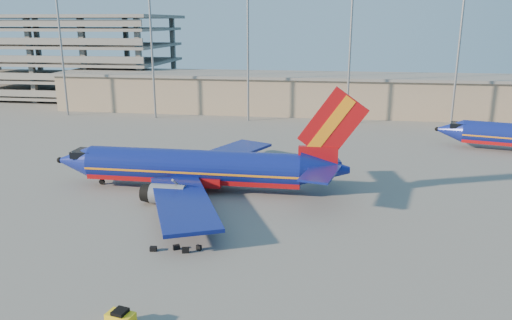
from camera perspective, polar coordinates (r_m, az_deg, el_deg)
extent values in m
plane|color=slate|center=(58.72, -3.72, -4.07)|extent=(220.00, 220.00, 0.00)
cube|color=#89715E|center=(113.06, 7.73, 7.41)|extent=(120.00, 15.00, 8.00)
cube|color=slate|center=(112.56, 7.81, 9.52)|extent=(122.00, 16.00, 0.60)
cube|color=slate|center=(149.14, -21.23, 7.28)|extent=(60.00, 30.00, 0.70)
cube|color=slate|center=(148.67, -21.39, 8.88)|extent=(60.00, 30.00, 0.70)
cube|color=slate|center=(148.32, -21.55, 10.48)|extent=(60.00, 30.00, 0.70)
cube|color=slate|center=(148.09, -21.71, 12.10)|extent=(60.00, 30.00, 0.70)
cube|color=slate|center=(147.98, -21.88, 13.71)|extent=(60.00, 30.00, 0.70)
cube|color=slate|center=(147.97, -22.00, 14.95)|extent=(62.00, 32.00, 0.80)
cube|color=slate|center=(159.61, -19.23, 11.38)|extent=(1.20, 1.20, 21.00)
cylinder|color=gray|center=(115.36, -21.34, 11.67)|extent=(0.44, 0.44, 28.00)
cylinder|color=gray|center=(106.84, -11.80, 12.16)|extent=(0.44, 0.44, 28.00)
cylinder|color=gray|center=(101.60, -0.92, 12.31)|extent=(0.44, 0.44, 28.00)
cylinder|color=gray|center=(100.15, 10.68, 12.01)|extent=(0.44, 0.44, 28.00)
cylinder|color=gray|center=(102.65, 22.12, 11.24)|extent=(0.44, 0.44, 28.00)
cylinder|color=navy|center=(60.39, -7.22, -0.71)|extent=(25.92, 4.06, 3.99)
cube|color=#AD0D11|center=(60.68, -7.18, -1.63)|extent=(25.92, 3.30, 1.40)
cube|color=orange|center=(60.47, -7.21, -0.95)|extent=(25.92, 4.10, 0.24)
cone|color=navy|center=(66.20, -19.98, -0.09)|extent=(4.54, 4.01, 3.99)
cube|color=black|center=(65.29, -18.98, 0.73)|extent=(2.60, 2.81, 0.86)
cone|color=navy|center=(57.98, 7.91, -1.03)|extent=(5.62, 4.01, 3.99)
cube|color=#AD0D11|center=(57.60, 7.11, 0.40)|extent=(4.54, 0.60, 2.38)
cube|color=#AD0D11|center=(56.72, 8.76, 4.02)|extent=(7.93, 0.36, 8.61)
cube|color=orange|center=(56.72, 8.54, 4.03)|extent=(5.27, 0.47, 6.76)
cube|color=navy|center=(61.36, 7.61, 0.48)|extent=(4.59, 7.43, 0.24)
cube|color=navy|center=(54.30, 7.38, -1.50)|extent=(4.62, 7.44, 0.24)
cube|color=navy|center=(69.11, -3.73, 0.63)|extent=(11.77, 17.48, 0.38)
cube|color=navy|center=(51.61, -8.37, -4.73)|extent=(11.71, 17.49, 0.38)
cube|color=#AD0D11|center=(60.67, -6.68, -2.05)|extent=(6.49, 4.23, 1.08)
cylinder|color=gray|center=(66.38, -6.91, -0.71)|extent=(3.89, 2.28, 2.27)
cylinder|color=gray|center=(56.19, -10.02, -3.86)|extent=(3.89, 2.28, 2.27)
cylinder|color=gray|center=(65.30, -17.22, -2.18)|extent=(0.26, 0.26, 1.19)
cylinder|color=black|center=(65.38, -17.20, -2.38)|extent=(0.69, 0.27, 0.69)
cylinder|color=black|center=(63.28, -5.03, -2.21)|extent=(0.91, 0.60, 0.91)
cylinder|color=black|center=(58.14, -6.36, -3.87)|extent=(0.91, 0.60, 0.91)
cone|color=navy|center=(87.28, 21.19, 3.22)|extent=(4.85, 4.49, 3.62)
cube|color=black|center=(87.09, 22.08, 3.73)|extent=(2.89, 3.03, 0.78)
cube|color=yellow|center=(35.79, -15.21, -17.14)|extent=(2.01, 1.41, 0.87)
cube|color=black|center=(35.51, -15.27, -16.43)|extent=(1.05, 1.12, 0.31)
cylinder|color=black|center=(36.70, -15.63, -17.07)|extent=(0.48, 0.25, 0.45)
cube|color=black|center=(45.80, -9.09, -9.82)|extent=(0.70, 0.62, 0.41)
cube|color=black|center=(45.00, -8.05, -10.17)|extent=(0.68, 0.42, 0.53)
cube|color=black|center=(45.40, -6.55, -9.92)|extent=(0.53, 0.42, 0.47)
cube|color=black|center=(45.87, -11.65, -9.91)|extent=(0.66, 0.48, 0.41)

